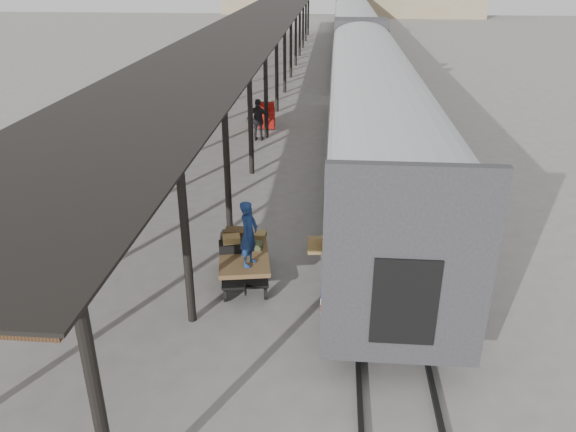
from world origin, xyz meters
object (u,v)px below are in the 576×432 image
Objects in this scene: luggage_tug at (267,117)px; porter at (249,234)px; baggage_cart at (244,258)px; pedestrian at (259,120)px.

porter is at bearing -89.57° from luggage_tug.
baggage_cart is at bearing -90.30° from luggage_tug.
porter is 13.32m from pedestrian.
porter is at bearing -78.90° from baggage_cart.
baggage_cart is 1.88× the size of luggage_tug.
porter reaches higher than baggage_cart.
porter is (1.39, -15.53, 1.17)m from luggage_tug.
pedestrian reaches higher than baggage_cart.
pedestrian is (-0.11, -2.31, 0.44)m from luggage_tug.
baggage_cart is 1.33× the size of pedestrian.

